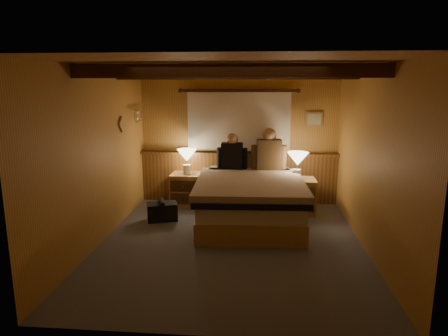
# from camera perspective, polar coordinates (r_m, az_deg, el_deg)

# --- Properties ---
(floor) EXTENTS (4.20, 4.20, 0.00)m
(floor) POSITION_cam_1_polar(r_m,az_deg,el_deg) (5.63, 0.95, -10.69)
(floor) COLOR #555A65
(floor) RESTS_ON ground
(ceiling) EXTENTS (4.20, 4.20, 0.00)m
(ceiling) POSITION_cam_1_polar(r_m,az_deg,el_deg) (5.21, 1.05, 14.51)
(ceiling) COLOR #B37843
(ceiling) RESTS_ON wall_back
(wall_back) EXTENTS (3.60, 0.00, 3.60)m
(wall_back) POSITION_cam_1_polar(r_m,az_deg,el_deg) (7.36, 2.11, 4.37)
(wall_back) COLOR gold
(wall_back) RESTS_ON floor
(wall_left) EXTENTS (0.00, 4.20, 4.20)m
(wall_left) POSITION_cam_1_polar(r_m,az_deg,el_deg) (5.70, -17.38, 1.62)
(wall_left) COLOR gold
(wall_left) RESTS_ON floor
(wall_right) EXTENTS (0.00, 4.20, 4.20)m
(wall_right) POSITION_cam_1_polar(r_m,az_deg,el_deg) (5.47, 20.16, 1.03)
(wall_right) COLOR gold
(wall_right) RESTS_ON floor
(wall_front) EXTENTS (3.60, 0.00, 3.60)m
(wall_front) POSITION_cam_1_polar(r_m,az_deg,el_deg) (3.25, -1.54, -5.31)
(wall_front) COLOR gold
(wall_front) RESTS_ON floor
(wainscot) EXTENTS (3.60, 0.23, 0.94)m
(wainscot) POSITION_cam_1_polar(r_m,az_deg,el_deg) (7.42, 2.05, -1.17)
(wainscot) COLOR brown
(wainscot) RESTS_ON wall_back
(curtain_window) EXTENTS (2.18, 0.09, 1.11)m
(curtain_window) POSITION_cam_1_polar(r_m,az_deg,el_deg) (7.26, 2.11, 6.81)
(curtain_window) COLOR #482912
(curtain_window) RESTS_ON wall_back
(ceiling_beams) EXTENTS (3.60, 1.65, 0.16)m
(ceiling_beams) POSITION_cam_1_polar(r_m,az_deg,el_deg) (5.35, 1.15, 13.47)
(ceiling_beams) COLOR #482912
(ceiling_beams) RESTS_ON ceiling
(coat_rail) EXTENTS (0.05, 0.55, 0.24)m
(coat_rail) POSITION_cam_1_polar(r_m,az_deg,el_deg) (7.09, -12.21, 7.63)
(coat_rail) COLOR white
(coat_rail) RESTS_ON wall_left
(framed_print) EXTENTS (0.30, 0.04, 0.25)m
(framed_print) POSITION_cam_1_polar(r_m,az_deg,el_deg) (7.36, 12.76, 6.83)
(framed_print) COLOR tan
(framed_print) RESTS_ON wall_back
(bed) EXTENTS (1.71, 2.16, 0.72)m
(bed) POSITION_cam_1_polar(r_m,az_deg,el_deg) (6.32, 3.71, -4.59)
(bed) COLOR tan
(bed) RESTS_ON floor
(nightstand_left) EXTENTS (0.54, 0.49, 0.58)m
(nightstand_left) POSITION_cam_1_polar(r_m,az_deg,el_deg) (7.29, -5.42, -3.04)
(nightstand_left) COLOR tan
(nightstand_left) RESTS_ON floor
(nightstand_right) EXTENTS (0.55, 0.50, 0.59)m
(nightstand_right) POSITION_cam_1_polar(r_m,az_deg,el_deg) (6.92, 10.62, -3.95)
(nightstand_right) COLOR tan
(nightstand_right) RESTS_ON floor
(lamp_left) EXTENTS (0.35, 0.35, 0.45)m
(lamp_left) POSITION_cam_1_polar(r_m,az_deg,el_deg) (7.11, -5.33, 1.61)
(lamp_left) COLOR white
(lamp_left) RESTS_ON nightstand_left
(lamp_right) EXTENTS (0.36, 0.36, 0.46)m
(lamp_right) POSITION_cam_1_polar(r_m,az_deg,el_deg) (6.74, 10.49, 1.06)
(lamp_right) COLOR white
(lamp_right) RESTS_ON nightstand_right
(person_left) EXTENTS (0.53, 0.22, 0.65)m
(person_left) POSITION_cam_1_polar(r_m,az_deg,el_deg) (6.93, 1.16, 1.99)
(person_left) COLOR black
(person_left) RESTS_ON bed
(person_right) EXTENTS (0.61, 0.27, 0.74)m
(person_right) POSITION_cam_1_polar(r_m,az_deg,el_deg) (6.92, 6.44, 2.24)
(person_right) COLOR #513B20
(person_right) RESTS_ON bed
(duffel_bag) EXTENTS (0.54, 0.41, 0.34)m
(duffel_bag) POSITION_cam_1_polar(r_m,az_deg,el_deg) (6.56, -8.82, -6.14)
(duffel_bag) COLOR black
(duffel_bag) RESTS_ON floor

